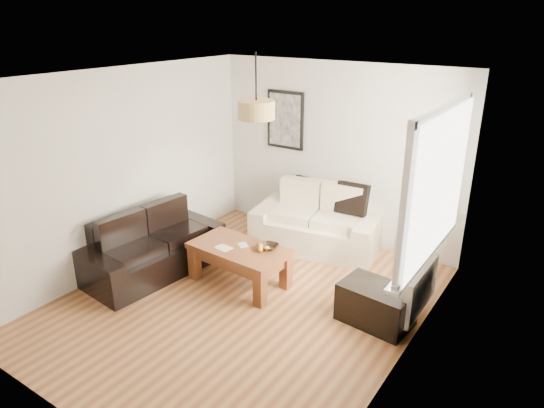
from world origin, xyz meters
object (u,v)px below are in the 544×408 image
Objects in this scene: loveseat_cream at (317,219)px; sofa_leather at (153,244)px; ottoman at (376,304)px; coffee_table at (239,265)px.

sofa_leather is at bearing -137.42° from loveseat_cream.
ottoman is (1.46, -1.29, -0.22)m from loveseat_cream.
sofa_leather is at bearing -160.71° from coffee_table.
loveseat_cream is at bearing -31.61° from sofa_leather.
sofa_leather reaches higher than ottoman.
coffee_table is at bearing -111.55° from loveseat_cream.
coffee_table is 1.59× the size of ottoman.
loveseat_cream is at bearing 78.28° from coffee_table.
loveseat_cream is 1.44× the size of coffee_table.
loveseat_cream is at bearing 138.56° from ottoman.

